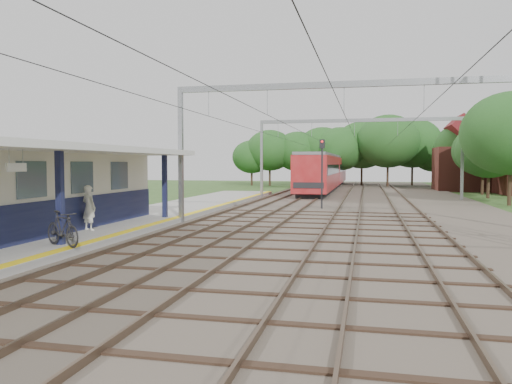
% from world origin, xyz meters
% --- Properties ---
extents(ground, '(160.00, 160.00, 0.00)m').
position_xyz_m(ground, '(0.00, 0.00, 0.00)').
color(ground, '#2D4C1E').
rests_on(ground, ground).
extents(ballast_bed, '(18.00, 90.00, 0.10)m').
position_xyz_m(ballast_bed, '(4.00, 30.00, 0.05)').
color(ballast_bed, '#473D33').
rests_on(ballast_bed, ground).
extents(platform, '(5.00, 52.00, 0.35)m').
position_xyz_m(platform, '(-7.50, 14.00, 0.17)').
color(platform, gray).
rests_on(platform, ground).
extents(yellow_stripe, '(0.45, 52.00, 0.01)m').
position_xyz_m(yellow_stripe, '(-5.25, 14.00, 0.35)').
color(yellow_stripe, yellow).
rests_on(yellow_stripe, platform).
extents(station_building, '(3.41, 18.00, 3.40)m').
position_xyz_m(station_building, '(-8.88, 7.00, 2.04)').
color(station_building, beige).
rests_on(station_building, platform).
extents(canopy, '(6.40, 20.00, 3.44)m').
position_xyz_m(canopy, '(-7.77, 6.00, 3.64)').
color(canopy, '#12173A').
rests_on(canopy, platform).
extents(rail_tracks, '(11.80, 88.00, 0.15)m').
position_xyz_m(rail_tracks, '(1.50, 30.00, 0.18)').
color(rail_tracks, brown).
rests_on(rail_tracks, ballast_bed).
extents(catenary_system, '(17.22, 88.00, 7.00)m').
position_xyz_m(catenary_system, '(3.39, 25.28, 5.51)').
color(catenary_system, gray).
rests_on(catenary_system, ground).
extents(tree_band, '(31.72, 30.88, 8.82)m').
position_xyz_m(tree_band, '(3.84, 57.12, 4.92)').
color(tree_band, '#382619').
rests_on(tree_band, ground).
extents(house_far, '(8.00, 6.12, 8.66)m').
position_xyz_m(house_far, '(16.00, 52.00, 3.23)').
color(house_far, brown).
rests_on(house_far, ground).
extents(person, '(0.79, 0.64, 1.88)m').
position_xyz_m(person, '(-6.94, 9.51, 1.29)').
color(person, silver).
rests_on(person, platform).
extents(bicycle, '(2.02, 1.41, 1.20)m').
position_xyz_m(bicycle, '(-5.60, 5.65, 0.95)').
color(bicycle, black).
rests_on(bicycle, platform).
extents(train, '(3.08, 38.31, 4.03)m').
position_xyz_m(train, '(-0.50, 51.90, 2.24)').
color(train, black).
rests_on(train, ballast_bed).
extents(signal_post, '(0.35, 0.30, 4.74)m').
position_xyz_m(signal_post, '(1.35, 24.53, 3.08)').
color(signal_post, black).
rests_on(signal_post, ground).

